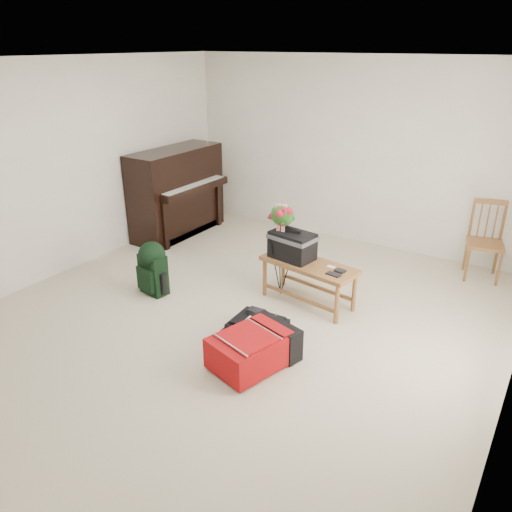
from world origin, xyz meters
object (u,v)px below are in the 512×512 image
Objects in this scene: red_suitcase at (257,346)px; green_backpack at (152,266)px; black_duffel at (258,326)px; dining_chair at (486,242)px; flower_stand at (281,251)px; piano at (178,194)px; bench at (296,252)px.

red_suitcase is 1.77m from green_backpack.
green_backpack is (-1.45, 0.08, 0.26)m from black_duffel.
dining_chair is 3.91m from green_backpack.
dining_chair is 2.49m from flower_stand.
black_duffel is at bearing 137.22° from red_suitcase.
piano reaches higher than bench.
green_backpack is at bearing 179.61° from red_suitcase.
black_duffel is 0.49× the size of flower_stand.
piano reaches higher than flower_stand.
flower_stand is at bearing -21.31° from piano.
red_suitcase is (0.28, -1.22, -0.40)m from bench.
flower_stand is at bearing -150.57° from dining_chair.
bench is at bearing 118.49° from red_suitcase.
green_backpack is at bearing -57.54° from piano.
red_suitcase is at bearing -128.26° from dining_chair.
dining_chair is 1.75× the size of black_duffel.
black_duffel is (-1.58, -2.55, -0.38)m from dining_chair.
bench is 0.95m from black_duffel.
flower_stand is at bearing 102.11° from black_duffel.
piano is 2.81× the size of black_duffel.
dining_chair reaches higher than bench.
dining_chair reaches higher than red_suitcase.
black_duffel is at bearing -79.76° from bench.
bench reaches higher than red_suitcase.
dining_chair is at bearing 81.35° from red_suitcase.
piano is at bearing 177.45° from dining_chair.
dining_chair is at bearing 55.49° from bench.
piano is 1.96m from green_backpack.
red_suitcase is at bearing -37.77° from piano.
green_backpack is at bearing 173.86° from black_duffel.
flower_stand reaches higher than black_duffel.
flower_stand is (-1.81, -1.72, 0.08)m from dining_chair.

